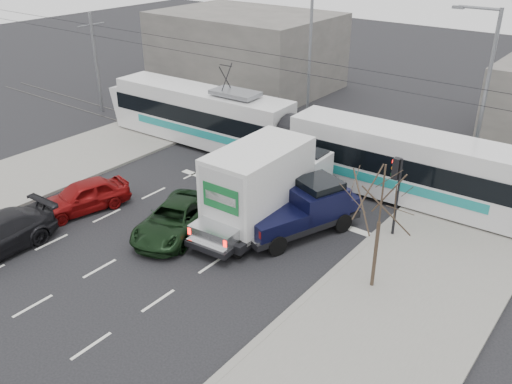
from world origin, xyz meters
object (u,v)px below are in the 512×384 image
Objects in this scene: box_truck at (267,183)px; traffic_signal at (396,180)px; street_lamp_near at (482,90)px; navy_pickup at (305,208)px; red_car at (83,196)px; bare_tree at (382,200)px; street_lamp_far at (307,52)px; green_car at (175,219)px; tram at (292,137)px; silver_pickup at (250,206)px.

traffic_signal is at bearing 21.28° from box_truck.
navy_pickup is at bearing -113.39° from street_lamp_near.
navy_pickup is 10.66m from red_car.
bare_tree is 17.97m from street_lamp_far.
red_car is at bearing -133.64° from street_lamp_near.
green_car is at bearing -127.35° from box_truck.
red_car is (-5.12, -10.27, -1.09)m from tram.
red_car is at bearing -152.07° from traffic_signal.
silver_pickup is 1.04× the size of navy_pickup.
box_truck is 1.74× the size of red_car.
navy_pickup is (7.40, -11.47, -3.95)m from street_lamp_far.
street_lamp_near is (-0.29, 11.50, 1.32)m from bare_tree.
navy_pickup is at bearing 41.20° from red_car.
tram is 6.15m from box_truck.
navy_pickup reaches higher than silver_pickup.
silver_pickup is 1.34m from box_truck.
silver_pickup is 2.46m from navy_pickup.
red_car is (-9.51, -4.80, -0.41)m from navy_pickup.
street_lamp_near is 0.35× the size of tram.
green_car is (-0.10, -9.10, -1.14)m from tram.
street_lamp_far is (-11.79, 13.50, 1.32)m from bare_tree.
bare_tree is 0.20× the size of tram.
street_lamp_near is 2.03× the size of red_car.
green_car is at bearing -120.67° from navy_pickup.
bare_tree is at bearing -4.49° from navy_pickup.
bare_tree is 11.58m from street_lamp_near.
bare_tree is at bearing -74.24° from traffic_signal.
navy_pickup is 1.17× the size of green_car.
tram is (3.01, -6.00, -3.27)m from street_lamp_far.
silver_pickup is (-6.22, -10.71, -4.02)m from street_lamp_near.
street_lamp_far is at bearing 108.03° from silver_pickup.
tram is (-8.49, -4.00, -3.27)m from street_lamp_near.
street_lamp_far reaches higher than traffic_signal.
box_truck reaches higher than navy_pickup.
bare_tree is 0.84× the size of navy_pickup.
street_lamp_near reaches higher than traffic_signal.
navy_pickup is at bearing 155.15° from bare_tree.
green_car is (-2.53, -3.45, -1.19)m from box_truck.
bare_tree is 14.49m from red_car.
street_lamp_far is 1.17× the size of box_truck.
street_lamp_near is (0.84, 7.50, 2.37)m from traffic_signal.
street_lamp_near is 20.20m from red_car.
red_car is at bearing -168.73° from bare_tree.
box_truck is (-6.34, 1.85, -1.90)m from bare_tree.
tram is 4.13× the size of silver_pickup.
street_lamp_far is at bearing 170.13° from street_lamp_near.
street_lamp_near is 1.17× the size of box_truck.
silver_pickup is at bearing 27.61° from green_car.
box_truck is (5.45, -11.65, -3.22)m from street_lamp_far.
silver_pickup reaches higher than green_car.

